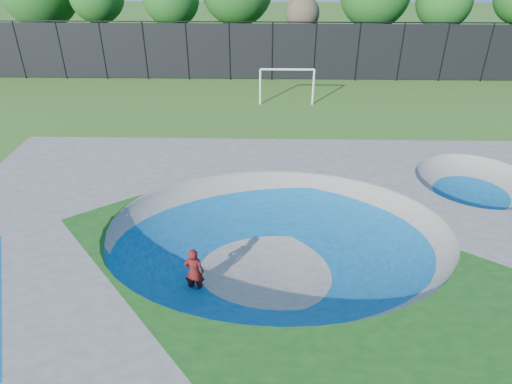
% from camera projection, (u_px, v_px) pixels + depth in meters
% --- Properties ---
extents(ground, '(120.00, 120.00, 0.00)m').
position_uv_depth(ground, '(277.00, 267.00, 14.97)').
color(ground, '#335F1A').
rests_on(ground, ground).
extents(skate_deck, '(22.00, 14.00, 1.50)m').
position_uv_depth(skate_deck, '(277.00, 249.00, 14.60)').
color(skate_deck, gray).
rests_on(skate_deck, ground).
extents(skater, '(0.60, 0.40, 1.63)m').
position_uv_depth(skater, '(194.00, 272.00, 13.53)').
color(skater, '#B1180E').
rests_on(skater, ground).
extents(skateboard, '(0.81, 0.35, 0.05)m').
position_uv_depth(skateboard, '(196.00, 292.00, 13.93)').
color(skateboard, black).
rests_on(skateboard, ground).
extents(soccer_goal, '(3.39, 0.12, 2.24)m').
position_uv_depth(soccer_goal, '(287.00, 80.00, 27.82)').
color(soccer_goal, white).
rests_on(soccer_goal, ground).
extents(fence, '(48.09, 0.09, 4.04)m').
position_uv_depth(fence, '(272.00, 50.00, 32.02)').
color(fence, black).
rests_on(fence, ground).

